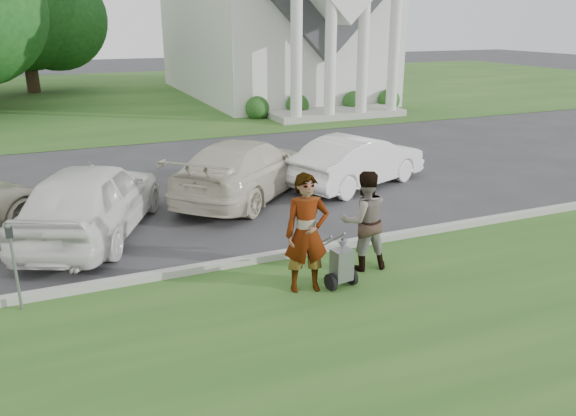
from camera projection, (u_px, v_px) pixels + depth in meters
ground at (266, 275)px, 9.93m from camera, size 120.00×120.00×0.00m
grass_strip at (347, 366)px, 7.30m from camera, size 80.00×7.00×0.01m
church_lawn at (107, 95)px, 33.51m from camera, size 80.00×30.00×0.01m
curb at (255, 259)px, 10.38m from camera, size 80.00×0.18×0.15m
tree_back at (23, 11)px, 33.15m from camera, size 9.61×7.60×8.89m
striping_cart at (341, 266)px, 9.35m from camera, size 0.55×1.04×0.92m
person_left at (307, 234)px, 9.07m from camera, size 0.81×0.62×1.99m
person_right at (364, 221)px, 9.92m from camera, size 0.96×0.79×1.81m
parking_meter_near at (13, 258)px, 8.45m from camera, size 0.10×0.09×1.41m
car_b at (92, 199)px, 11.49m from camera, size 3.63×5.02×1.59m
car_c at (245, 169)px, 14.11m from camera, size 5.01×5.00×1.46m
car_d at (359, 161)px, 15.07m from camera, size 4.40×2.86×1.37m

